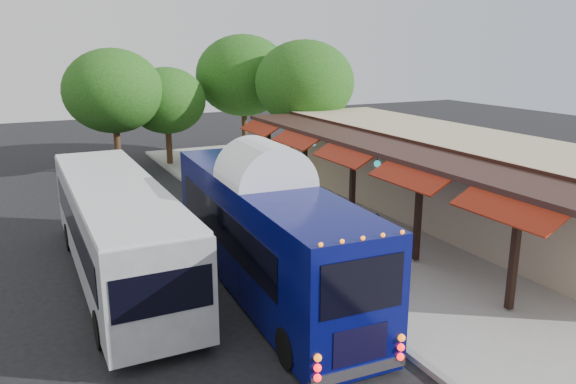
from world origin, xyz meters
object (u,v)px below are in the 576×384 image
ped_c (223,180)px  sign_board (350,219)px  ped_a (300,231)px  ped_d (297,198)px  city_bus (117,227)px  coach_bus (265,228)px  ped_b (371,244)px

ped_c → sign_board: bearing=89.5°
ped_a → ped_d: 4.18m
ped_a → ped_d: (1.79, 3.77, 0.02)m
city_bus → sign_board: city_bus is taller
ped_a → sign_board: size_ratio=1.42×
ped_c → ped_d: 4.41m
coach_bus → sign_board: 5.03m
coach_bus → ped_d: bearing=57.6°
city_bus → ped_c: 9.05m
city_bus → sign_board: (8.21, -0.41, -0.78)m
ped_d → sign_board: (0.55, -3.24, -0.06)m
ped_a → city_bus: bearing=152.3°
ped_b → sign_board: 3.19m
ped_d → sign_board: size_ratio=1.46×
ped_c → ped_d: bearing=95.6°
ped_d → coach_bus: bearing=78.2°
ped_a → ped_b: 2.76m
ped_b → ped_c: bearing=-93.1°
coach_bus → ped_b: 3.48m
coach_bus → ped_a: coach_bus is taller
city_bus → ped_b: bearing=-25.6°
coach_bus → ped_d: (3.84, 5.49, -0.93)m
coach_bus → ped_a: bearing=42.4°
coach_bus → city_bus: coach_bus is taller
city_bus → ped_b: (7.13, -3.40, -0.58)m
ped_c → ped_d: (1.79, -4.03, -0.09)m
coach_bus → ped_d: 6.76m
ped_c → ped_b: bearing=78.6°
coach_bus → city_bus: size_ratio=0.98×
ped_a → ped_b: bearing=-81.6°
ped_c → city_bus: bearing=31.1°
coach_bus → ped_c: (2.05, 9.51, -0.84)m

